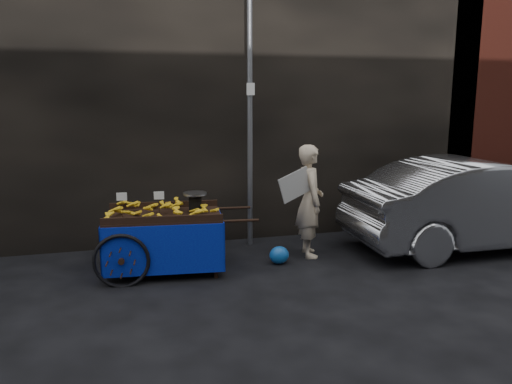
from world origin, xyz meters
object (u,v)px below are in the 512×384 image
object	(u,v)px
vendor	(310,201)
plastic_bag	(279,255)
banana_cart	(160,220)
parked_car	(481,204)

from	to	relation	value
vendor	plastic_bag	distance (m)	0.91
banana_cart	parked_car	world-z (taller)	parked_car
plastic_bag	parked_car	distance (m)	3.27
vendor	parked_car	distance (m)	2.70
vendor	plastic_bag	bearing A→B (deg)	123.13
vendor	plastic_bag	world-z (taller)	vendor
vendor	banana_cart	bearing A→B (deg)	100.45
banana_cart	parked_car	distance (m)	4.82
banana_cart	vendor	distance (m)	2.15
banana_cart	parked_car	size ratio (longest dim) A/B	0.52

